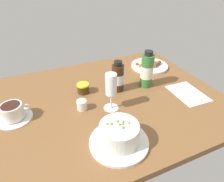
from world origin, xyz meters
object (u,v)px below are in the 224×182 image
object	(u,v)px
porridge_bowl	(119,135)
coffee_cup	(13,113)
creamer_jug	(82,105)
wine_glass	(112,86)
sauce_bottle_brown	(118,78)
breakfast_plate	(149,65)
sauce_bottle_green	(147,71)
cutlery_setting	(187,93)
jam_jar	(83,88)

from	to	relation	value
porridge_bowl	coffee_cup	size ratio (longest dim) A/B	1.49
creamer_jug	wine_glass	distance (cm)	15.79
porridge_bowl	coffee_cup	bearing A→B (deg)	138.99
wine_glass	sauce_bottle_brown	size ratio (longest dim) A/B	1.08
coffee_cup	sauce_bottle_brown	distance (cm)	48.40
creamer_jug	coffee_cup	bearing A→B (deg)	169.43
wine_glass	breakfast_plate	size ratio (longest dim) A/B	0.76
sauce_bottle_green	breakfast_plate	distance (cm)	23.93
porridge_bowl	creamer_jug	bearing A→B (deg)	104.67
coffee_cup	wine_glass	world-z (taller)	wine_glass
sauce_bottle_brown	breakfast_plate	world-z (taller)	sauce_bottle_brown
breakfast_plate	coffee_cup	bearing A→B (deg)	-166.47
coffee_cup	breakfast_plate	distance (cm)	79.39
sauce_bottle_green	breakfast_plate	xyz separation A→B (cm)	(13.86, 17.89, -7.78)
porridge_bowl	coffee_cup	xyz separation A→B (cm)	(-33.62, 29.23, -0.92)
sauce_bottle_green	breakfast_plate	world-z (taller)	sauce_bottle_green
cutlery_setting	sauce_bottle_green	bearing A→B (deg)	136.13
coffee_cup	creamer_jug	distance (cm)	27.79
creamer_jug	wine_glass	xyz separation A→B (cm)	(12.26, -4.50, 8.87)
cutlery_setting	sauce_bottle_brown	distance (cm)	35.28
jam_jar	sauce_bottle_green	xyz separation A→B (cm)	(31.69, -6.74, 6.28)
creamer_jug	porridge_bowl	bearing A→B (deg)	-75.33
porridge_bowl	wine_glass	bearing A→B (deg)	73.18
wine_glass	sauce_bottle_brown	xyz separation A→B (cm)	(8.61, 12.35, -4.07)
cutlery_setting	creamer_jug	world-z (taller)	creamer_jug
jam_jar	porridge_bowl	bearing A→B (deg)	-86.85
cutlery_setting	jam_jar	xyz separation A→B (cm)	(-46.89, 21.35, 2.22)
cutlery_setting	breakfast_plate	xyz separation A→B (cm)	(-1.33, 32.50, 0.72)
wine_glass	sauce_bottle_green	distance (cm)	25.98
wine_glass	creamer_jug	bearing A→B (deg)	159.85
porridge_bowl	sauce_bottle_green	size ratio (longest dim) A/B	1.11
cutlery_setting	coffee_cup	xyz separation A→B (cm)	(-78.49, 13.93, 2.94)
porridge_bowl	jam_jar	size ratio (longest dim) A/B	3.57
sauce_bottle_green	creamer_jug	bearing A→B (deg)	-170.90
wine_glass	jam_jar	bearing A→B (deg)	115.07
cutlery_setting	porridge_bowl	bearing A→B (deg)	-161.17
cutlery_setting	wine_glass	bearing A→B (deg)	173.64
porridge_bowl	cutlery_setting	distance (cm)	47.56
breakfast_plate	sauce_bottle_green	bearing A→B (deg)	-127.76
porridge_bowl	sauce_bottle_brown	xyz separation A→B (cm)	(14.54, 31.99, 2.97)
cutlery_setting	sauce_bottle_brown	xyz separation A→B (cm)	(-30.33, 16.69, 6.83)
jam_jar	wine_glass	bearing A→B (deg)	-64.93
cutlery_setting	sauce_bottle_brown	size ratio (longest dim) A/B	1.25
coffee_cup	sauce_bottle_green	size ratio (longest dim) A/B	0.74
sauce_bottle_green	breakfast_plate	size ratio (longest dim) A/B	0.85
sauce_bottle_green	porridge_bowl	bearing A→B (deg)	-134.78
wine_glass	sauce_bottle_brown	distance (cm)	15.60
coffee_cup	creamer_jug	xyz separation A→B (cm)	(27.30, -5.09, -0.91)
porridge_bowl	creamer_jug	world-z (taller)	porridge_bowl
creamer_jug	breakfast_plate	xyz separation A→B (cm)	(49.86, 23.66, -1.31)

